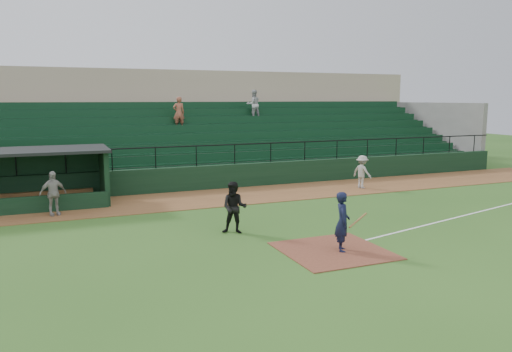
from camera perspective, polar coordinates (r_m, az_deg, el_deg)
name	(u,v)px	position (r m, az deg, el deg)	size (l,w,h in m)	color
ground	(317,242)	(15.99, 6.97, -7.53)	(90.00, 90.00, 0.00)	#2F5B1D
warning_track	(231,196)	(23.08, -2.87, -2.34)	(40.00, 4.00, 0.03)	brown
home_plate_dirt	(333,251)	(15.16, 8.85, -8.43)	(3.00, 3.00, 0.03)	brown
foul_line	(478,212)	(21.80, 24.00, -3.80)	(18.00, 0.09, 0.01)	white
stadium_structure	(184,135)	(30.81, -8.25, 4.70)	(38.00, 13.08, 6.40)	black
batter_at_plate	(343,222)	(14.96, 9.86, -5.18)	(1.13, 0.77, 1.79)	black
umpire	(234,208)	(16.72, -2.48, -3.64)	(0.85, 0.66, 1.75)	black
runner	(362,172)	(25.52, 12.04, 0.47)	(1.06, 0.61, 1.65)	#A9A59E
dugout_player_a	(53,193)	(20.66, -22.20, -1.84)	(1.01, 0.42, 1.72)	#9E9A94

